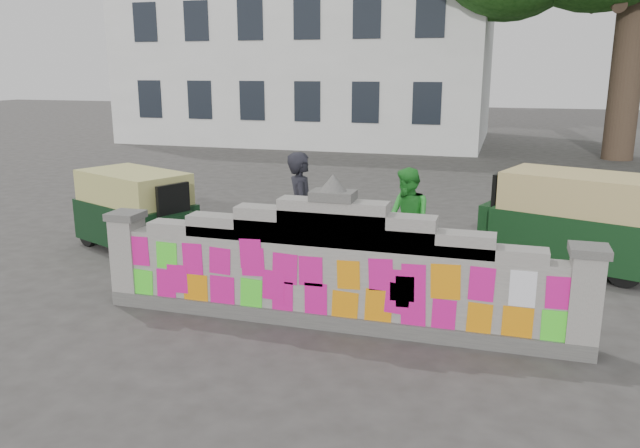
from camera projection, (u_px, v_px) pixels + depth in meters
The scene contains 8 objects.
ground at pixel (332, 325), 8.20m from camera, with size 100.00×100.00×0.00m, color #383533.
parapet_wall at pixel (333, 271), 8.02m from camera, with size 6.48×0.44×2.01m.
building at pixel (315, 53), 29.62m from camera, with size 16.00×10.00×8.90m.
cyclist_bike at pixel (302, 251), 9.62m from camera, with size 0.72×2.05×1.08m, color black.
cyclist_rider at pixel (302, 228), 9.53m from camera, with size 0.67×0.44×1.83m, color black.
pedestrian at pixel (407, 220), 10.25m from camera, with size 0.84×0.65×1.72m, color green.
rickshaw_left at pixel (137, 209), 11.50m from camera, with size 2.70×2.01×1.46m.
rickshaw_right at pixel (571, 219), 10.45m from camera, with size 2.99×2.10×1.61m.
Camera 1 is at (2.04, -7.36, 3.28)m, focal length 35.00 mm.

